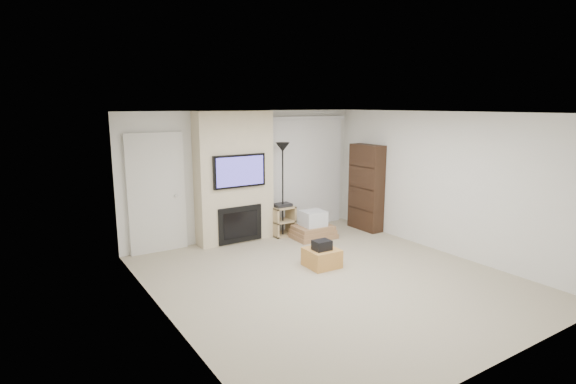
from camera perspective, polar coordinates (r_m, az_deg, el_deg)
floor at (r=7.02m, az=5.40°, el=-10.86°), size 5.00×5.50×0.00m
ceiling at (r=6.52m, az=5.80°, el=9.99°), size 5.00×5.50×0.00m
wall_back at (r=8.94m, az=-5.38°, el=2.24°), size 5.00×0.00×2.50m
wall_front at (r=4.88m, az=26.12°, el=-6.36°), size 5.00×0.00×2.50m
wall_left at (r=5.51m, az=-15.35°, el=-3.70°), size 0.00×5.50×2.50m
wall_right at (r=8.42m, az=19.09°, el=1.12°), size 0.00×5.50×2.50m
hvac_vent at (r=7.39m, az=4.35°, el=10.12°), size 0.35×0.18×0.01m
ottoman at (r=7.44m, az=4.31°, el=-8.31°), size 0.52×0.52×0.30m
black_bag at (r=7.32m, az=4.33°, el=-6.74°), size 0.29×0.23×0.16m
fireplace_wall at (r=8.60m, az=-6.80°, el=1.76°), size 1.50×0.47×2.50m
entry_door at (r=8.28m, az=-16.35°, el=-0.25°), size 1.02×0.11×2.14m
vertical_blinds at (r=9.61m, az=2.19°, el=3.03°), size 1.98×0.10×2.37m
floor_lamp at (r=8.82m, az=-0.68°, el=3.70°), size 0.28×0.28×1.89m
av_stand at (r=9.08m, az=-0.72°, el=-3.41°), size 0.45×0.38×0.66m
box_stack at (r=8.96m, az=3.21°, el=-4.54°), size 0.85×0.66×0.55m
bookshelf at (r=9.56m, az=9.90°, el=0.57°), size 0.30×0.80×1.80m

